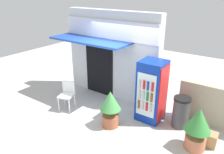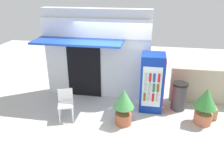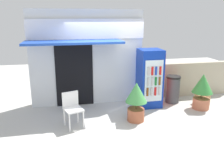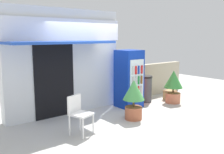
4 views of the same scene
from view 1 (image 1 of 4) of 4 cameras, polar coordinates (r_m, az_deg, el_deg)
The scene contains 8 objects.
ground at distance 6.57m, azimuth -2.48°, elevation -10.08°, with size 16.00×16.00×0.00m, color beige.
storefront_building at distance 7.30m, azimuth -0.33°, elevation 6.09°, with size 3.42×1.26×2.86m.
drink_cooler at distance 6.15m, azimuth 10.17°, elevation -3.62°, with size 0.68×0.72×1.73m.
plastic_chair at distance 6.88m, azimuth -11.44°, elevation -4.10°, with size 0.52×0.54×0.86m.
potted_plant_near_shop at distance 5.86m, azimuth -0.43°, elevation -7.55°, with size 0.56×0.56×1.03m.
potted_plant_curbside at distance 5.44m, azimuth 21.23°, elevation -11.69°, with size 0.59×0.59×1.05m.
trash_bin at distance 6.20m, azimuth 17.32°, elevation -8.64°, with size 0.45×0.45×0.86m.
cardboard_box at distance 5.91m, azimuth 23.67°, elevation -14.39°, with size 0.37×0.30×0.33m, color tan.
Camera 1 is at (3.42, -4.39, 3.50)m, focal length 35.45 mm.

